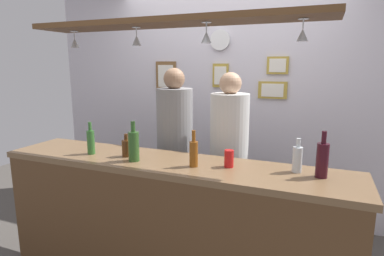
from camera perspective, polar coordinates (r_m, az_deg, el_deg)
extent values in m
cube|color=silver|center=(3.67, 5.95, 4.85)|extent=(4.40, 0.06, 2.60)
cube|color=brown|center=(2.41, -4.09, -6.41)|extent=(2.70, 0.55, 0.04)
cube|color=brown|center=(2.40, -6.77, -19.52)|extent=(2.65, 0.04, 0.95)
cube|color=brown|center=(2.36, -3.88, 18.26)|extent=(2.20, 0.36, 0.04)
cylinder|color=silver|center=(2.90, -20.23, 15.82)|extent=(0.06, 0.06, 0.00)
cylinder|color=silver|center=(2.89, -20.19, 15.28)|extent=(0.01, 0.01, 0.06)
cone|color=silver|center=(2.89, -20.10, 13.99)|extent=(0.07, 0.07, 0.08)
cylinder|color=silver|center=(2.50, -9.88, 17.18)|extent=(0.06, 0.06, 0.00)
cylinder|color=silver|center=(2.49, -9.86, 16.55)|extent=(0.01, 0.01, 0.06)
cone|color=silver|center=(2.49, -9.81, 15.06)|extent=(0.07, 0.07, 0.08)
cylinder|color=silver|center=(2.18, 2.58, 18.22)|extent=(0.06, 0.06, 0.00)
cylinder|color=silver|center=(2.18, 2.57, 17.50)|extent=(0.01, 0.01, 0.06)
cone|color=silver|center=(2.17, 2.56, 15.80)|extent=(0.07, 0.07, 0.08)
cylinder|color=silver|center=(2.13, 19.19, 17.82)|extent=(0.06, 0.06, 0.00)
cylinder|color=silver|center=(2.13, 19.14, 17.09)|extent=(0.01, 0.01, 0.06)
cone|color=silver|center=(2.12, 19.03, 15.35)|extent=(0.07, 0.07, 0.08)
cube|color=#2D334C|center=(3.25, -2.95, -12.50)|extent=(0.17, 0.18, 0.79)
cylinder|color=gray|center=(3.03, -3.09, 0.49)|extent=(0.34, 0.34, 0.69)
sphere|color=#9E7556|center=(2.98, -3.18, 8.73)|extent=(0.20, 0.20, 0.20)
cube|color=#2D334C|center=(3.08, 6.33, -14.08)|extent=(0.17, 0.18, 0.78)
cylinder|color=white|center=(2.85, 6.64, -0.71)|extent=(0.34, 0.34, 0.68)
sphere|color=tan|center=(2.79, 6.84, 7.86)|extent=(0.19, 0.19, 0.19)
cylinder|color=#2D5623|center=(2.41, -10.31, -3.25)|extent=(0.08, 0.08, 0.22)
cylinder|color=#2D5623|center=(2.38, -10.44, 0.25)|extent=(0.03, 0.03, 0.08)
cylinder|color=#336B2D|center=(2.69, -17.52, -2.45)|extent=(0.06, 0.06, 0.19)
cylinder|color=#336B2D|center=(2.66, -17.68, 0.28)|extent=(0.03, 0.03, 0.07)
cylinder|color=#512D14|center=(2.55, -11.59, -3.56)|extent=(0.07, 0.07, 0.13)
cylinder|color=#512D14|center=(2.53, -11.67, -1.59)|extent=(0.03, 0.03, 0.05)
cylinder|color=#380F19|center=(2.19, 22.12, -5.38)|extent=(0.08, 0.08, 0.22)
cylinder|color=#380F19|center=(2.16, 22.41, -1.54)|extent=(0.03, 0.03, 0.08)
cylinder|color=brown|center=(2.25, 0.29, -4.66)|extent=(0.06, 0.06, 0.18)
cylinder|color=brown|center=(2.22, 0.30, -1.42)|extent=(0.03, 0.03, 0.08)
cylinder|color=silver|center=(2.25, 18.19, -5.37)|extent=(0.06, 0.06, 0.17)
cylinder|color=silver|center=(2.22, 18.37, -2.52)|extent=(0.03, 0.03, 0.06)
cylinder|color=red|center=(2.26, 6.58, -5.41)|extent=(0.07, 0.07, 0.12)
cube|color=brown|center=(3.88, -4.63, 9.19)|extent=(0.26, 0.02, 0.34)
cube|color=white|center=(3.87, -4.72, 9.18)|extent=(0.20, 0.01, 0.26)
cube|color=#B29338|center=(3.49, 14.97, 10.70)|extent=(0.22, 0.02, 0.18)
cube|color=white|center=(3.48, 14.94, 10.70)|extent=(0.17, 0.01, 0.14)
cube|color=#B29338|center=(3.63, 5.09, 9.28)|extent=(0.18, 0.02, 0.26)
cube|color=white|center=(3.61, 5.03, 9.27)|extent=(0.14, 0.01, 0.20)
cube|color=#B29338|center=(3.51, 14.11, 6.54)|extent=(0.30, 0.02, 0.18)
cube|color=white|center=(3.49, 14.08, 6.53)|extent=(0.23, 0.01, 0.14)
cylinder|color=white|center=(3.63, 5.01, 15.30)|extent=(0.22, 0.03, 0.22)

